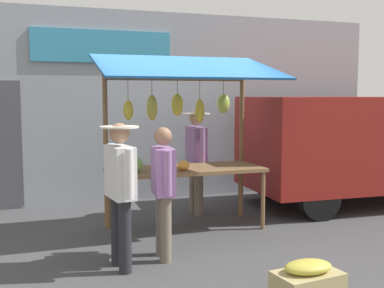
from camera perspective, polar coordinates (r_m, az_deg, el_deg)
name	(u,v)px	position (r m, az deg, el deg)	size (l,w,h in m)	color
ground_plane	(185,228)	(7.03, -0.80, -9.95)	(40.00, 40.00, 0.00)	#424244
street_backdrop	(144,107)	(8.87, -5.69, 4.43)	(9.00, 0.30, 3.40)	#8C939E
market_stall	(184,121)	(6.80, -1.00, 2.73)	(2.50, 1.46, 2.50)	brown
vendor_with_sunhat	(196,153)	(7.67, 0.49, -1.12)	(0.43, 0.71, 1.66)	#726656
shopper_with_ponytail	(120,184)	(5.29, -8.51, -4.72)	(0.42, 0.69, 1.61)	#232328
shopper_in_striped_shirt	(163,184)	(5.59, -3.43, -4.79)	(0.26, 0.67, 1.55)	#726656
parked_van	(362,140)	(8.94, 19.57, 0.43)	(4.47, 2.02, 1.88)	maroon
produce_crate_near	(308,286)	(4.63, 13.55, -16.03)	(0.64, 0.45, 0.44)	tan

